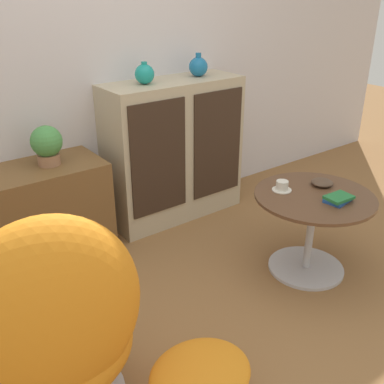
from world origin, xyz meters
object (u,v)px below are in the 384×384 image
object	(u,v)px
egg_chair	(48,335)
vase_leftmost	(145,74)
vase_inner_left	(198,67)
bowl	(322,182)
sideboard	(174,150)
coffee_table	(311,222)
book_stack	(339,199)
ottoman	(200,380)
tv_console	(46,214)
potted_plant	(47,144)
teacup	(282,187)

from	to	relation	value
egg_chair	vase_leftmost	xyz separation A→B (m)	(1.16, 1.17, 0.64)
vase_inner_left	bowl	bearing A→B (deg)	-82.55
sideboard	bowl	xyz separation A→B (m)	(0.35, -1.02, 0.02)
egg_chair	bowl	distance (m)	1.73
egg_chair	coffee_table	world-z (taller)	egg_chair
vase_inner_left	book_stack	xyz separation A→B (m)	(0.03, -1.22, -0.54)
vase_inner_left	ottoman	bearing A→B (deg)	-127.16
egg_chair	tv_console	bearing A→B (deg)	70.78
bowl	vase_inner_left	bearing A→B (deg)	97.45
egg_chair	potted_plant	world-z (taller)	egg_chair
coffee_table	vase_inner_left	distance (m)	1.31
coffee_table	tv_console	bearing A→B (deg)	138.10
sideboard	potted_plant	distance (m)	0.93
vase_leftmost	teacup	xyz separation A→B (m)	(0.32, -0.93, -0.53)
sideboard	potted_plant	xyz separation A→B (m)	(-0.90, -0.02, 0.24)
vase_leftmost	potted_plant	distance (m)	0.76
coffee_table	vase_leftmost	world-z (taller)	vase_leftmost
tv_console	ottoman	world-z (taller)	tv_console
tv_console	book_stack	world-z (taller)	tv_console
sideboard	ottoman	distance (m)	1.77
sideboard	vase_leftmost	distance (m)	0.60
bowl	sideboard	bearing A→B (deg)	109.01
sideboard	tv_console	size ratio (longest dim) A/B	1.36
ottoman	teacup	distance (m)	1.21
coffee_table	teacup	world-z (taller)	teacup
vase_inner_left	bowl	xyz separation A→B (m)	(0.13, -1.02, -0.54)
coffee_table	bowl	xyz separation A→B (m)	(0.14, 0.06, 0.19)
coffee_table	vase_inner_left	xyz separation A→B (m)	(0.00, 1.09, 0.73)
bowl	tv_console	bearing A→B (deg)	142.95
vase_leftmost	tv_console	bearing A→B (deg)	-177.97
vase_leftmost	bowl	distance (m)	1.29
tv_console	vase_leftmost	xyz separation A→B (m)	(0.76, 0.03, 0.75)
tv_console	book_stack	size ratio (longest dim) A/B	4.54
vase_leftmost	bowl	size ratio (longest dim) A/B	1.10
teacup	tv_console	bearing A→B (deg)	139.99
coffee_table	egg_chair	bearing A→B (deg)	-176.84
teacup	vase_leftmost	bearing A→B (deg)	109.07
egg_chair	teacup	bearing A→B (deg)	9.30
potted_plant	bowl	distance (m)	1.62
ottoman	potted_plant	world-z (taller)	potted_plant
ottoman	coffee_table	size ratio (longest dim) A/B	0.62
sideboard	bowl	size ratio (longest dim) A/B	7.80
teacup	egg_chair	bearing A→B (deg)	-170.70
book_stack	egg_chair	bearing A→B (deg)	178.44
sideboard	bowl	distance (m)	1.08
egg_chair	vase_inner_left	world-z (taller)	vase_inner_left
tv_console	vase_inner_left	bearing A→B (deg)	1.30
sideboard	ottoman	size ratio (longest dim) A/B	2.35
ottoman	teacup	size ratio (longest dim) A/B	3.76
coffee_table	vase_inner_left	world-z (taller)	vase_inner_left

